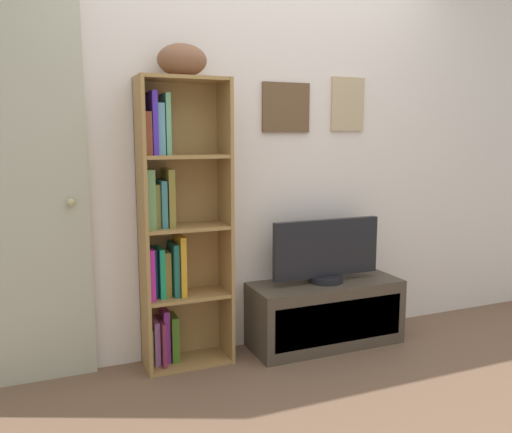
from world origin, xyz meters
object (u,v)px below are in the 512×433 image
(bookshelf, at_px, (174,230))
(door, at_px, (8,196))
(football, at_px, (182,60))
(tv_stand, at_px, (325,313))
(television, at_px, (326,251))

(bookshelf, height_order, door, door)
(bookshelf, bearing_deg, football, -23.92)
(tv_stand, height_order, door, door)
(television, bearing_deg, tv_stand, -90.00)
(tv_stand, bearing_deg, bookshelf, 174.44)
(football, relative_size, tv_stand, 0.28)
(television, bearing_deg, football, 175.90)
(football, distance_m, door, 1.17)
(bookshelf, relative_size, television, 2.27)
(bookshelf, bearing_deg, door, 175.09)
(tv_stand, bearing_deg, television, 90.00)
(bookshelf, distance_m, football, 0.95)
(bookshelf, relative_size, football, 6.05)
(football, xyz_separation_m, television, (0.90, -0.06, -1.14))
(bookshelf, distance_m, tv_stand, 1.14)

